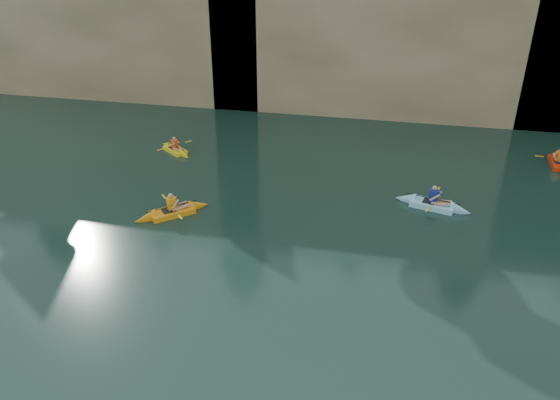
# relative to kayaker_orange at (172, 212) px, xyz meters

# --- Properties ---
(ground) EXTENTS (160.00, 160.00, 0.00)m
(ground) POSITION_rel_kayaker_orange_xyz_m (7.26, -7.15, -0.16)
(ground) COLOR black
(ground) RESTS_ON ground
(cliff) EXTENTS (70.00, 16.00, 12.00)m
(cliff) POSITION_rel_kayaker_orange_xyz_m (7.26, 22.85, 5.84)
(cliff) COLOR tan
(cliff) RESTS_ON ground
(cliff_slab_west) EXTENTS (26.00, 2.40, 10.56)m
(cliff_slab_west) POSITION_rel_kayaker_orange_xyz_m (-12.74, 15.45, 5.12)
(cliff_slab_west) COLOR tan
(cliff_slab_west) RESTS_ON ground
(cliff_slab_center) EXTENTS (24.00, 2.40, 11.40)m
(cliff_slab_center) POSITION_rel_kayaker_orange_xyz_m (9.26, 15.45, 5.54)
(cliff_slab_center) COLOR tan
(cliff_slab_center) RESTS_ON ground
(sea_cave_west) EXTENTS (4.50, 1.00, 4.00)m
(sea_cave_west) POSITION_rel_kayaker_orange_xyz_m (-10.74, 14.80, 1.84)
(sea_cave_west) COLOR black
(sea_cave_west) RESTS_ON ground
(sea_cave_center) EXTENTS (3.50, 1.00, 3.20)m
(sea_cave_center) POSITION_rel_kayaker_orange_xyz_m (3.26, 14.80, 1.44)
(sea_cave_center) COLOR black
(sea_cave_center) RESTS_ON ground
(sea_cave_east) EXTENTS (5.00, 1.00, 4.50)m
(sea_cave_east) POSITION_rel_kayaker_orange_xyz_m (17.26, 14.80, 2.09)
(sea_cave_east) COLOR black
(sea_cave_east) RESTS_ON ground
(kayaker_orange) EXTENTS (3.03, 2.79, 1.28)m
(kayaker_orange) POSITION_rel_kayaker_orange_xyz_m (0.00, 0.00, 0.00)
(kayaker_orange) COLOR orange
(kayaker_orange) RESTS_ON ground
(kayaker_ltblue_near) EXTENTS (3.47, 2.54, 1.34)m
(kayaker_ltblue_near) POSITION_rel_kayaker_orange_xyz_m (11.12, 3.06, 0.01)
(kayaker_ltblue_near) COLOR #94D8F7
(kayaker_ltblue_near) RESTS_ON ground
(kayaker_red_far) EXTENTS (2.37, 3.29, 1.20)m
(kayaker_red_far) POSITION_rel_kayaker_orange_xyz_m (17.70, 9.17, -0.01)
(kayaker_red_far) COLOR red
(kayaker_red_far) RESTS_ON ground
(kayaker_yellow) EXTENTS (2.53, 2.14, 1.09)m
(kayaker_yellow) POSITION_rel_kayaker_orange_xyz_m (-2.53, 6.70, -0.02)
(kayaker_yellow) COLOR yellow
(kayaker_yellow) RESTS_ON ground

